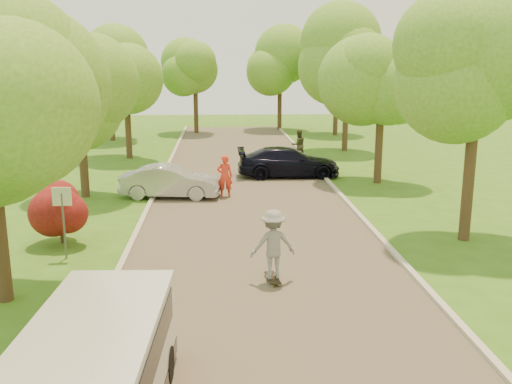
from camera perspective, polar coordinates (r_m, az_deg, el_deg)
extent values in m
plane|color=#376317|center=(13.77, 1.67, -11.71)|extent=(100.00, 100.00, 0.00)
cube|color=#4C4438|center=(21.28, -0.37, -2.67)|extent=(8.00, 60.00, 0.01)
cube|color=#B2AD9E|center=(21.42, -11.26, -2.67)|extent=(0.18, 60.00, 0.12)
cube|color=#B2AD9E|center=(21.87, 10.29, -2.30)|extent=(0.18, 60.00, 0.12)
cylinder|color=#59595E|center=(17.73, -18.65, -3.26)|extent=(0.06, 0.06, 2.00)
cube|color=white|center=(17.51, -18.86, -0.43)|extent=(0.55, 0.04, 0.55)
cylinder|color=#382619|center=(19.42, -18.83, -3.87)|extent=(0.12, 0.12, 0.70)
sphere|color=#590F0F|center=(19.23, -19.00, -1.73)|extent=(1.70, 1.70, 1.70)
sphere|color=#4E8023|center=(14.21, -23.14, 11.64)|extent=(3.45, 3.45, 3.45)
cylinder|color=#382619|center=(25.47, -16.88, 3.00)|extent=(0.36, 0.36, 3.15)
sphere|color=#4E8023|center=(25.16, -17.31, 9.37)|extent=(4.20, 4.20, 4.20)
sphere|color=#4E8023|center=(25.00, -15.98, 10.88)|extent=(3.15, 3.15, 3.15)
cylinder|color=#382619|center=(35.08, -12.67, 6.41)|extent=(0.36, 0.36, 3.83)
sphere|color=#4E8023|center=(34.87, -12.95, 11.89)|extent=(4.80, 4.80, 4.80)
sphere|color=#4E8023|center=(34.77, -11.81, 13.13)|extent=(3.60, 3.60, 3.60)
cylinder|color=#382619|center=(19.59, 20.47, 0.86)|extent=(0.36, 0.36, 3.83)
sphere|color=#4E8023|center=(19.21, 21.28, 10.86)|extent=(5.00, 5.00, 5.00)
sphere|color=#4E8023|center=(19.53, 23.51, 12.90)|extent=(3.75, 3.75, 3.75)
cylinder|color=#382619|center=(27.83, 12.18, 4.31)|extent=(0.36, 0.36, 3.38)
sphere|color=#4E8023|center=(27.55, 12.48, 10.51)|extent=(4.40, 4.40, 4.40)
sphere|color=#4E8023|center=(27.72, 13.89, 11.82)|extent=(3.30, 3.30, 3.30)
cylinder|color=#382619|center=(37.55, 8.94, 7.16)|extent=(0.36, 0.36, 4.05)
sphere|color=#4E8023|center=(37.37, 9.14, 12.63)|extent=(5.20, 5.20, 5.20)
sphere|color=#4E8023|center=(37.55, 10.38, 13.78)|extent=(3.90, 3.90, 3.90)
cylinder|color=#382619|center=(43.34, -14.24, 7.39)|extent=(0.36, 0.36, 3.60)
sphere|color=#4E8023|center=(43.16, -14.49, 11.74)|extent=(5.00, 5.00, 5.00)
sphere|color=#4E8023|center=(43.03, -13.54, 12.79)|extent=(3.75, 3.75, 3.75)
cylinder|color=#382619|center=(45.56, 7.98, 8.05)|extent=(0.36, 0.36, 3.83)
sphere|color=#4E8023|center=(45.40, 8.11, 12.35)|extent=(5.00, 5.00, 5.00)
sphere|color=#4E8023|center=(45.56, 9.09, 13.26)|extent=(3.75, 3.75, 3.75)
cylinder|color=#382619|center=(46.66, -6.02, 7.95)|extent=(0.36, 0.36, 3.38)
sphere|color=#4E8023|center=(46.49, -6.12, 11.79)|extent=(4.80, 4.80, 4.80)
sphere|color=#4E8023|center=(46.46, -5.23, 12.69)|extent=(3.60, 3.60, 3.60)
cylinder|color=#382619|center=(48.89, 2.37, 8.37)|extent=(0.36, 0.36, 3.60)
sphere|color=#4E8023|center=(48.74, 2.41, 12.24)|extent=(5.00, 5.00, 5.00)
sphere|color=#4E8023|center=(48.82, 3.32, 13.11)|extent=(3.75, 3.75, 3.75)
cube|color=silver|center=(9.45, -16.13, -17.64)|extent=(2.18, 4.99, 1.69)
cube|color=black|center=(9.47, -15.88, -14.74)|extent=(2.14, 3.57, 0.56)
cylinder|color=black|center=(11.37, -18.11, -16.16)|extent=(0.28, 0.69, 0.67)
cylinder|color=black|center=(11.00, -9.06, -16.68)|extent=(0.28, 0.69, 0.67)
imported|color=#A0A0A5|center=(24.68, -8.55, 1.04)|extent=(4.38, 1.98, 1.40)
imported|color=black|center=(28.89, 3.27, 3.01)|extent=(5.16, 2.14, 1.49)
cube|color=black|center=(15.36, 1.68, -8.56)|extent=(0.40, 0.98, 0.02)
cylinder|color=#BFCC4C|center=(15.71, 1.69, -8.31)|extent=(0.04, 0.08, 0.07)
cylinder|color=#BFCC4C|center=(15.67, 1.08, -8.36)|extent=(0.04, 0.08, 0.07)
cylinder|color=#BFCC4C|center=(15.10, 2.30, -9.22)|extent=(0.04, 0.08, 0.07)
cylinder|color=#BFCC4C|center=(15.06, 1.67, -9.27)|extent=(0.04, 0.08, 0.07)
imported|color=gray|center=(15.04, 1.70, -5.23)|extent=(1.29, 0.86, 1.86)
imported|color=red|center=(24.50, -3.13, 1.60)|extent=(0.68, 0.46, 1.83)
imported|color=#32351F|center=(33.84, 4.28, 4.72)|extent=(0.98, 0.83, 1.78)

